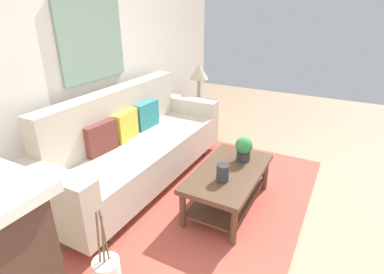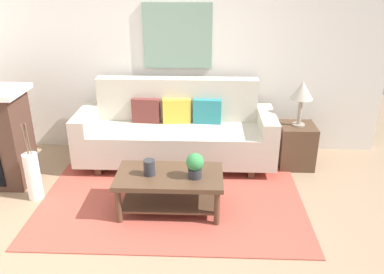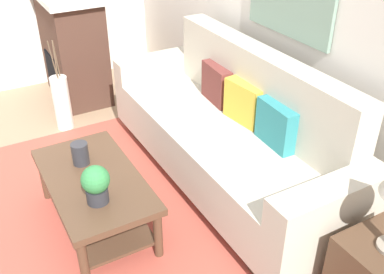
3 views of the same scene
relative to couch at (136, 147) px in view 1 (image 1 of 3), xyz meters
The scene contains 16 objects.
ground_plane 1.57m from the couch, 89.16° to the right, with size 9.45×9.45×0.00m, color #9E7F60.
wall_back 1.06m from the couch, 87.65° to the left, with size 5.45×0.10×2.70m, color silver.
area_rug 1.09m from the couch, 88.75° to the right, with size 2.87×1.75×0.01m, color #B24C3D.
couch is the anchor object (origin of this frame).
throw_pillow_maroon 0.48m from the couch, 162.69° to the left, with size 0.36×0.12×0.32m, color brown.
throw_pillow_mustard 0.28m from the couch, 90.00° to the left, with size 0.36×0.12×0.32m, color gold.
throw_pillow_teal 0.48m from the couch, 17.31° to the left, with size 0.36×0.12×0.32m, color teal.
coffee_table 1.14m from the couch, 89.15° to the right, with size 1.10×0.60×0.43m.
tabletop_vase 1.16m from the couch, 99.16° to the right, with size 0.12×0.12×0.16m, color #2D2D33.
potted_plant_tabletop 1.22m from the couch, 76.61° to the right, with size 0.18×0.18×0.26m.
side_table 1.55m from the couch, ahead, with size 0.44×0.44×0.56m, color #513826.
table_lamp 1.65m from the couch, ahead, with size 0.28×0.28×0.57m.
floor_vase_branch_a 1.79m from the couch, 147.47° to the right, with size 0.01×0.01×0.36m, color brown.
floor_vase_branch_b 1.81m from the couch, 148.46° to the right, with size 0.01×0.01×0.36m, color brown.
floor_vase_branch_c 1.82m from the couch, 147.51° to the right, with size 0.01×0.01×0.36m, color brown.
framed_painting 1.24m from the couch, 90.00° to the left, with size 0.89×0.03×0.83m, color gray.
Camera 1 is at (-2.47, -0.53, 1.94)m, focal length 28.38 mm.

